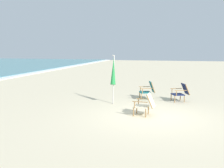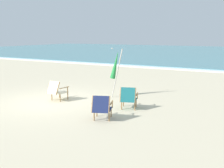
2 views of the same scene
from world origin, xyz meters
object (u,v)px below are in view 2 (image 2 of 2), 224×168
at_px(beach_chair_mid_center, 57,90).
at_px(beach_chair_back_left, 128,98).
at_px(umbrella_furled_green, 115,65).
at_px(beach_chair_front_left, 102,107).

distance_m(beach_chair_mid_center, beach_chair_back_left, 3.05).
relative_size(beach_chair_mid_center, umbrella_furled_green, 0.39).
relative_size(beach_chair_front_left, umbrella_furled_green, 0.42).
bearing_deg(beach_chair_front_left, beach_chair_mid_center, 156.17).
relative_size(beach_chair_front_left, beach_chair_back_left, 1.06).
bearing_deg(beach_chair_mid_center, beach_chair_back_left, 4.40).
xyz_separation_m(beach_chair_back_left, umbrella_furled_green, (-1.24, 1.37, 0.93)).
xyz_separation_m(beach_chair_mid_center, umbrella_furled_green, (1.80, 1.60, 0.93)).
height_order(beach_chair_front_left, beach_chair_back_left, beach_chair_back_left).
bearing_deg(beach_chair_mid_center, beach_chair_front_left, -23.83).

